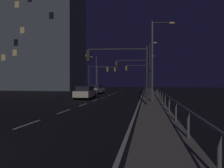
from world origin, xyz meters
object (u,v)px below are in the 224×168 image
traffic_light_far_right (97,73)px  traffic_light_near_left (105,73)px  traffic_light_near_right (133,69)px  street_lamp_median (95,70)px  car_oncoming (96,89)px  street_lamp_across_street (156,54)px  street_lamp_corner (148,70)px  traffic_light_far_left (137,72)px  traffic_light_mid_right (118,63)px  car (86,92)px  street_lamp_mid_block (151,64)px  building_distant (34,32)px

traffic_light_far_right → traffic_light_near_left: 5.70m
traffic_light_near_right → street_lamp_median: size_ratio=0.65×
car_oncoming → street_lamp_across_street: size_ratio=0.58×
traffic_light_near_left → street_lamp_corner: 10.05m
traffic_light_far_left → traffic_light_mid_right: bearing=-90.9°
car → street_lamp_corner: street_lamp_corner is taller
car → traffic_light_near_right: traffic_light_near_right is taller
street_lamp_mid_block → street_lamp_median: street_lamp_median is taller
car → street_lamp_median: bearing=102.5°
traffic_light_far_right → street_lamp_median: 7.97m
car → street_lamp_corner: bearing=70.7°
traffic_light_mid_right → traffic_light_far_left: size_ratio=0.93×
traffic_light_far_left → building_distant: 30.43m
street_lamp_across_street → car_oncoming: bearing=127.3°
traffic_light_near_left → building_distant: size_ratio=0.19×
traffic_light_mid_right → street_lamp_corner: street_lamp_corner is taller
car_oncoming → traffic_light_far_right: size_ratio=0.84×
traffic_light_far_right → street_lamp_across_street: 20.29m
traffic_light_near_left → street_lamp_across_street: 25.22m
car → street_lamp_median: 22.42m
traffic_light_near_left → building_distant: (-20.01, 3.56, 11.23)m
car_oncoming → building_distant: bearing=145.6°
traffic_light_near_left → traffic_light_far_right: bearing=-92.3°
traffic_light_far_right → traffic_light_mid_right: bearing=-70.4°
car → traffic_light_near_left: (-2.04, 19.73, 3.21)m
street_lamp_corner → building_distant: size_ratio=0.26×
traffic_light_near_left → building_distant: bearing=169.9°
car → traffic_light_mid_right: size_ratio=0.87×
traffic_light_near_right → traffic_light_far_right: bearing=130.8°
traffic_light_mid_right → street_lamp_median: size_ratio=0.63×
traffic_light_far_left → building_distant: (-27.44, 6.88, 11.21)m
street_lamp_corner → building_distant: (-29.75, 1.26, 10.36)m
traffic_light_mid_right → building_distant: building_distant is taller
traffic_light_far_right → traffic_light_near_right: 11.71m
car_oncoming → street_lamp_median: (-3.60, 12.51, 4.04)m
car_oncoming → traffic_light_mid_right: traffic_light_mid_right is taller
car → street_lamp_across_street: 9.69m
traffic_light_near_right → street_lamp_median: 19.27m
traffic_light_near_right → car_oncoming: bearing=149.7°
street_lamp_across_street → building_distant: 41.62m
car → street_lamp_mid_block: size_ratio=0.58×
traffic_light_far_left → traffic_light_near_left: bearing=156.0°
street_lamp_mid_block → car_oncoming: bearing=164.0°
traffic_light_far_left → traffic_light_near_left: (-7.43, 3.31, -0.02)m
car → traffic_light_mid_right: (5.03, -6.47, 2.84)m
traffic_light_far_right → street_lamp_median: street_lamp_median is taller
car → traffic_light_mid_right: 8.67m
car_oncoming → traffic_light_far_left: size_ratio=0.81×
car_oncoming → traffic_light_mid_right: bearing=-68.2°
street_lamp_across_street → street_lamp_median: 28.02m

